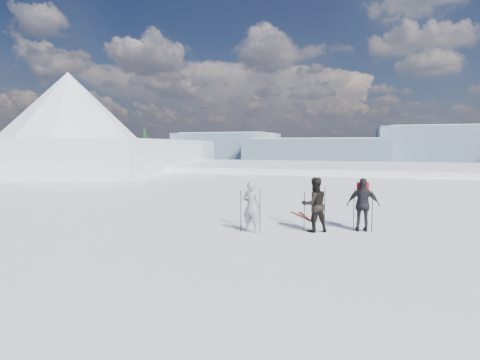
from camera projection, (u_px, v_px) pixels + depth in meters
The scene contains 9 objects.
lake_basin at pixel (333, 233), 38.19m from camera, with size 820.00×820.00×71.62m.
far_mountain_range at pixel (378, 152), 434.62m from camera, with size 770.00×110.00×53.00m.
near_ridge at pixel (106, 194), 44.88m from camera, with size 31.37×35.68×25.62m.
skier_grey at pixel (251, 206), 10.93m from camera, with size 0.56×0.37×1.53m, color gray.
skier_dark at pixel (314, 205), 10.99m from camera, with size 0.79×0.61×1.62m, color black.
skier_pack at pixel (363, 205), 11.05m from camera, with size 0.93×0.39×1.58m, color black.
backpack at pixel (363, 170), 11.19m from camera, with size 0.34×0.19×0.44m, color red.
ski_poles at pixel (309, 211), 10.94m from camera, with size 3.71×1.13×1.34m.
skis_loose at pixel (303, 216), 13.33m from camera, with size 0.98×1.63×0.03m.
Camera 1 is at (1.65, -8.64, 2.60)m, focal length 28.00 mm.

